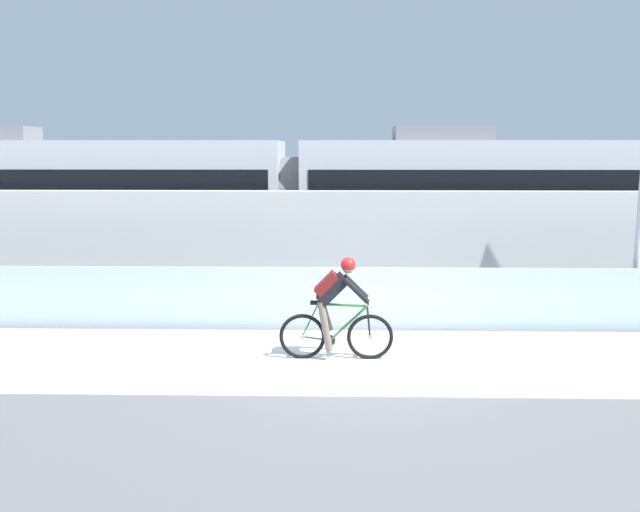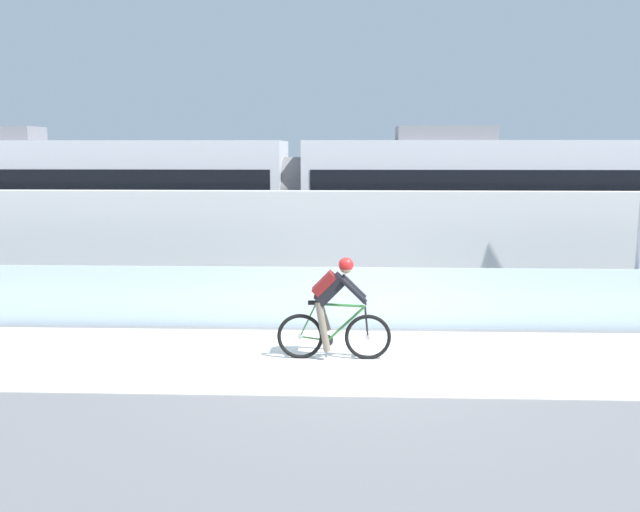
{
  "view_description": "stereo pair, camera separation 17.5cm",
  "coord_description": "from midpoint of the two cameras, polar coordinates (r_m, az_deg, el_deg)",
  "views": [
    {
      "loc": [
        -0.32,
        -9.87,
        3.21
      ],
      "look_at": [
        -0.6,
        2.35,
        1.25
      ],
      "focal_mm": 36.95,
      "sensor_mm": 36.0,
      "label": 1
    },
    {
      "loc": [
        -0.15,
        -9.86,
        3.21
      ],
      "look_at": [
        -0.6,
        2.35,
        1.25
      ],
      "focal_mm": 36.95,
      "sensor_mm": 36.0,
      "label": 2
    }
  ],
  "objects": [
    {
      "name": "tram",
      "position": [
        16.81,
        -2.81,
        4.61
      ],
      "size": [
        22.56,
        2.54,
        3.81
      ],
      "color": "silver",
      "rests_on": "ground"
    },
    {
      "name": "glass_parapet",
      "position": [
        12.01,
        2.41,
        -3.63
      ],
      "size": [
        32.0,
        0.05,
        1.12
      ],
      "primitive_type": "cube",
      "color": "silver",
      "rests_on": "ground"
    },
    {
      "name": "tram_rail_near",
      "position": [
        16.32,
        2.12,
        -2.22
      ],
      "size": [
        32.0,
        0.08,
        0.01
      ],
      "primitive_type": "cube",
      "color": "#595654",
      "rests_on": "ground"
    },
    {
      "name": "bike_path_deck",
      "position": [
        10.38,
        2.59,
        -8.89
      ],
      "size": [
        32.0,
        3.2,
        0.01
      ],
      "primitive_type": "cube",
      "color": "silver",
      "rests_on": "ground"
    },
    {
      "name": "cyclist_on_bike",
      "position": [
        10.15,
        0.87,
        -4.63
      ],
      "size": [
        1.77,
        0.58,
        1.61
      ],
      "color": "black",
      "rests_on": "ground"
    },
    {
      "name": "concrete_barrier_wall",
      "position": [
        13.67,
        2.29,
        0.64
      ],
      "size": [
        32.0,
        0.36,
        2.4
      ],
      "primitive_type": "cube",
      "color": "silver",
      "rests_on": "ground"
    },
    {
      "name": "tram_rail_far",
      "position": [
        17.73,
        2.06,
        -1.31
      ],
      "size": [
        32.0,
        0.08,
        0.01
      ],
      "primitive_type": "cube",
      "color": "#595654",
      "rests_on": "ground"
    },
    {
      "name": "ground_plane",
      "position": [
        10.38,
        2.59,
        -8.92
      ],
      "size": [
        200.0,
        200.0,
        0.0
      ],
      "primitive_type": "plane",
      "color": "slate"
    }
  ]
}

